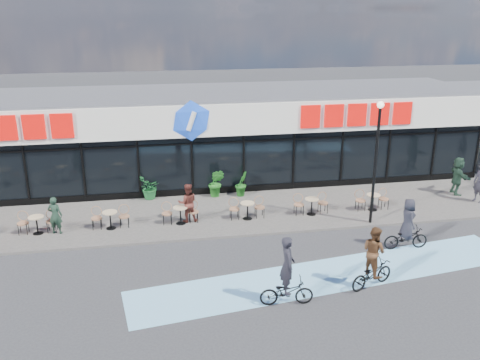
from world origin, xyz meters
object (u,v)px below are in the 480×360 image
(pedestrian_b, at_px, (458,176))
(cyclist_b, at_px, (407,230))
(potted_plant_left, at_px, (150,188))
(patron_right, at_px, (188,203))
(cyclist_a, at_px, (373,263))
(pedestrian_a, at_px, (480,183))
(patron_left, at_px, (55,215))
(lamp_post, at_px, (376,153))
(potted_plant_mid, at_px, (216,183))
(potted_plant_right, at_px, (241,184))

(pedestrian_b, distance_m, cyclist_b, 7.15)
(pedestrian_b, height_order, cyclist_b, cyclist_b)
(potted_plant_left, xyz_separation_m, pedestrian_b, (14.66, -1.88, 0.37))
(patron_right, xyz_separation_m, cyclist_a, (5.48, -6.24, -0.08))
(patron_right, distance_m, pedestrian_a, 13.52)
(patron_left, bearing_deg, pedestrian_a, -164.87)
(pedestrian_a, bearing_deg, patron_left, -107.95)
(pedestrian_b, xyz_separation_m, cyclist_a, (-7.62, -7.32, -0.17))
(lamp_post, xyz_separation_m, potted_plant_left, (-9.12, 4.43, -2.50))
(patron_right, bearing_deg, cyclist_a, 131.29)
(lamp_post, height_order, pedestrian_b, lamp_post)
(lamp_post, distance_m, pedestrian_a, 6.48)
(potted_plant_mid, xyz_separation_m, pedestrian_b, (11.52, -1.68, 0.24))
(lamp_post, bearing_deg, cyclist_b, -81.34)
(potted_plant_mid, relative_size, potted_plant_right, 1.15)
(potted_plant_mid, xyz_separation_m, potted_plant_right, (1.20, -0.05, -0.09))
(lamp_post, distance_m, potted_plant_left, 10.44)
(potted_plant_left, distance_m, patron_left, 4.94)
(patron_left, bearing_deg, lamp_post, -170.80)
(potted_plant_left, distance_m, potted_plant_right, 4.35)
(lamp_post, height_order, patron_left, lamp_post)
(lamp_post, height_order, cyclist_a, lamp_post)
(potted_plant_right, height_order, cyclist_b, cyclist_b)
(patron_left, xyz_separation_m, pedestrian_b, (18.39, 1.36, 0.15))
(potted_plant_left, relative_size, pedestrian_b, 0.60)
(potted_plant_left, xyz_separation_m, potted_plant_mid, (3.14, -0.20, 0.13))
(patron_left, relative_size, cyclist_a, 0.73)
(patron_right, bearing_deg, lamp_post, 168.89)
(lamp_post, distance_m, cyclist_a, 5.68)
(potted_plant_mid, xyz_separation_m, cyclist_a, (3.90, -9.00, 0.07))
(patron_right, relative_size, pedestrian_a, 0.90)
(pedestrian_a, bearing_deg, patron_right, -108.92)
(potted_plant_left, height_order, patron_right, patron_right)
(patron_left, height_order, patron_right, patron_right)
(patron_right, relative_size, cyclist_a, 0.79)
(patron_left, bearing_deg, pedestrian_b, -161.25)
(potted_plant_right, xyz_separation_m, patron_left, (-8.08, -2.99, 0.18))
(potted_plant_left, height_order, cyclist_b, cyclist_b)
(patron_left, relative_size, cyclist_b, 0.77)
(pedestrian_a, bearing_deg, cyclist_a, -71.10)
(lamp_post, xyz_separation_m, cyclist_a, (-2.08, -4.76, -2.30))
(patron_left, relative_size, pedestrian_a, 0.83)
(potted_plant_left, relative_size, patron_right, 0.66)
(lamp_post, distance_m, pedestrian_b, 6.46)
(potted_plant_left, xyz_separation_m, cyclist_b, (9.48, -6.80, 0.10))
(potted_plant_left, height_order, cyclist_a, cyclist_a)
(potted_plant_left, relative_size, pedestrian_a, 0.59)
(pedestrian_a, xyz_separation_m, cyclist_a, (-8.04, -6.16, -0.18))
(potted_plant_mid, height_order, pedestrian_a, pedestrian_a)
(pedestrian_a, bearing_deg, pedestrian_b, -178.72)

